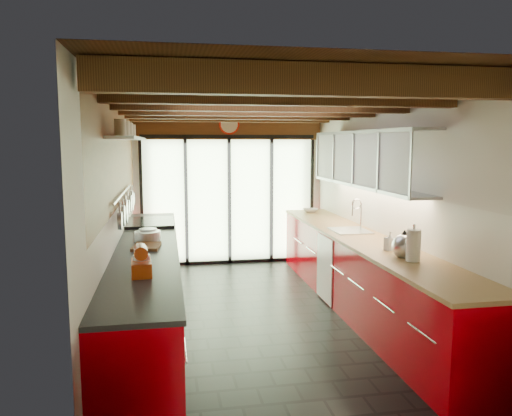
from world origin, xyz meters
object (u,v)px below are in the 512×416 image
at_px(paper_towel, 413,246).
at_px(bowl, 310,210).
at_px(kettle, 404,245).
at_px(soap_bottle, 390,241).
at_px(stand_mixer, 141,263).

xyz_separation_m(paper_towel, bowl, (0.00, 3.46, -0.13)).
bearing_deg(kettle, soap_bottle, 90.00).
bearing_deg(kettle, bowl, 90.00).
xyz_separation_m(stand_mixer, paper_towel, (2.54, 0.04, 0.05)).
bearing_deg(bowl, kettle, -90.00).
distance_m(kettle, paper_towel, 0.19).
bearing_deg(kettle, paper_towel, -90.00).
relative_size(stand_mixer, bowl, 1.28).
relative_size(stand_mixer, kettle, 0.89).
bearing_deg(stand_mixer, bowl, 53.99).
height_order(stand_mixer, bowl, stand_mixer).
height_order(stand_mixer, soap_bottle, stand_mixer).
xyz_separation_m(soap_bottle, bowl, (0.00, 2.95, -0.07)).
relative_size(soap_bottle, bowl, 0.85).
distance_m(stand_mixer, bowl, 4.32).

